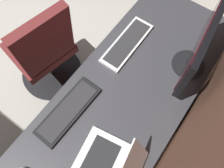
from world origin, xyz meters
name	(u,v)px	position (x,y,z in m)	size (l,w,h in m)	color
floor_plane	(4,23)	(0.00, 0.00, 0.00)	(4.83, 4.83, 0.00)	#B2ADA3
desk	(119,108)	(0.24, 1.66, 0.66)	(1.87, 0.67, 0.73)	#38383D
drawer_pedestal	(140,95)	(-0.03, 1.69, 0.35)	(0.40, 0.51, 0.69)	#38383D
monitor_primary	(202,42)	(-0.22, 1.85, 0.98)	(0.57, 0.20, 0.42)	black
keyboard_main	(127,43)	(-0.12, 1.47, 0.74)	(0.42, 0.14, 0.02)	silver
keyboard_spare	(68,111)	(0.44, 1.45, 0.74)	(0.42, 0.15, 0.02)	black
office_chair	(45,54)	(0.16, 0.92, 0.46)	(0.56, 0.59, 0.97)	maroon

